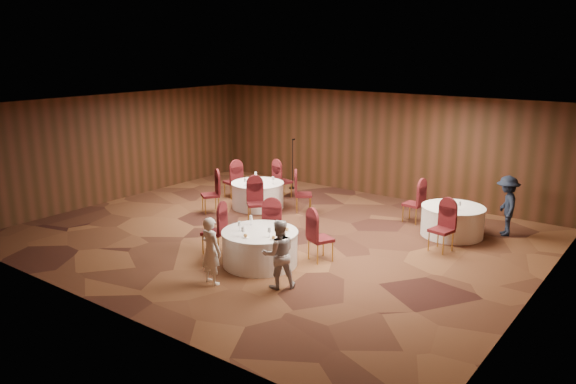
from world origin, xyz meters
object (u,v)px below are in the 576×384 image
Objects in this scene: woman_a at (211,251)px; table_main at (260,247)px; table_right at (452,221)px; woman_b at (279,254)px; man_c at (507,206)px; table_left at (258,195)px; mic_stand at (293,174)px.

table_main is at bearing -89.08° from woman_a.
woman_a is (-2.72, -5.67, 0.31)m from table_right.
woman_b is 0.91× the size of man_c.
table_main and table_left have the same top height.
woman_b is at bearing -107.25° from table_right.
mic_stand is at bearing -105.06° from woman_b.
mic_stand is at bearing 166.10° from table_right.
man_c is (3.64, 5.12, 0.37)m from table_main.
table_left is 0.99× the size of table_right.
woman_b reaches higher than table_right.
woman_b reaches higher than table_main.
woman_a is 7.49m from man_c.
woman_b is at bearing -48.82° from man_c.
woman_b is (3.90, -4.06, 0.31)m from table_left.
man_c is at bearing 15.22° from table_left.
table_right is (5.46, 0.95, 0.00)m from table_left.
table_left is at bearing 130.36° from table_main.
mic_stand is 7.06m from man_c.
woman_a is 0.91× the size of man_c.
table_right is 6.30m from woman_a.
table_main is at bearing -83.23° from woman_b.
woman_a is at bearing -115.66° from table_right.
man_c is at bearing -5.45° from mic_stand.
man_c reaches higher than table_left.
table_main is 6.70m from mic_stand.
woman_b is 6.37m from man_c.
table_right is 5.26m from woman_b.
table_right is at bearing -13.90° from mic_stand.
woman_a is at bearing -59.89° from table_left.
man_c is at bearing -114.39° from woman_a.
woman_b reaches higher than table_left.
mic_stand reaches higher than woman_a.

